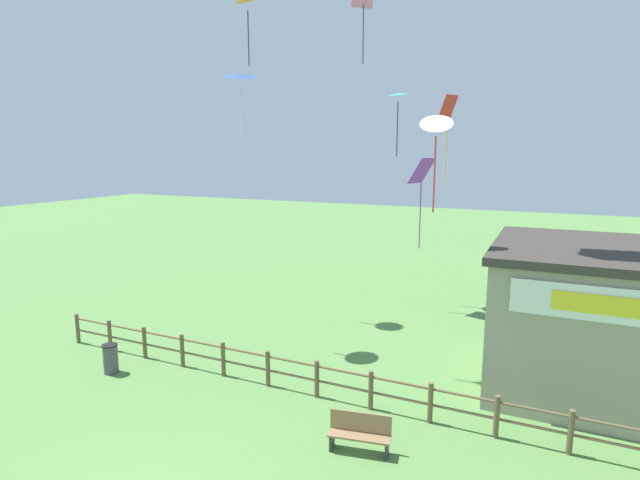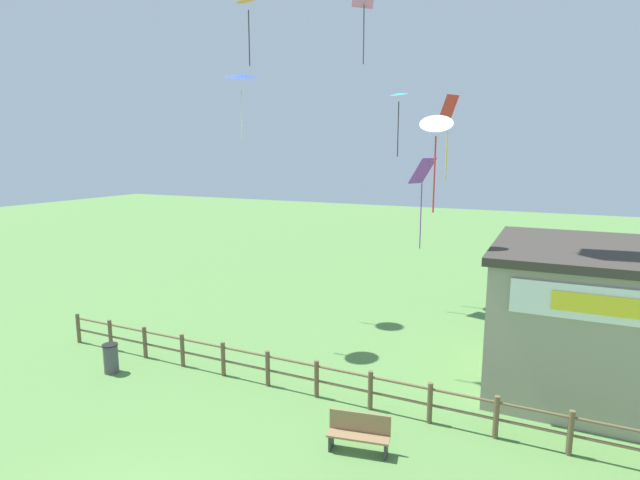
# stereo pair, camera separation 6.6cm
# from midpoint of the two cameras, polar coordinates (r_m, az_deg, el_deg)

# --- Properties ---
(wooden_fence) EXTENTS (18.56, 0.14, 1.13)m
(wooden_fence) POSITION_cam_midpoint_polar(r_m,az_deg,el_deg) (15.54, -3.37, -14.76)
(wooden_fence) COLOR brown
(wooden_fence) RESTS_ON ground_plane
(seaside_building) EXTENTS (8.25, 6.36, 4.39)m
(seaside_building) POSITION_cam_midpoint_polar(r_m,az_deg,el_deg) (17.57, 32.49, -7.91)
(seaside_building) COLOR gray
(seaside_building) RESTS_ON ground_plane
(park_bench_near_fence) EXTENTS (1.55, 0.67, 0.94)m
(park_bench_near_fence) POSITION_cam_midpoint_polar(r_m,az_deg,el_deg) (12.90, 4.41, -21.05)
(park_bench_near_fence) COLOR olive
(park_bench_near_fence) RESTS_ON ground_plane
(trash_bin) EXTENTS (0.50, 0.50, 0.97)m
(trash_bin) POSITION_cam_midpoint_polar(r_m,az_deg,el_deg) (18.11, -22.92, -12.37)
(trash_bin) COLOR #4C4C51
(trash_bin) RESTS_ON ground_plane
(kite_purple_streamer) EXTENTS (1.14, 1.23, 4.07)m
(kite_purple_streamer) POSITION_cam_midpoint_polar(r_m,az_deg,el_deg) (22.74, 11.42, 6.66)
(kite_purple_streamer) COLOR purple
(kite_blue_delta) EXTENTS (1.65, 1.65, 2.39)m
(kite_blue_delta) POSITION_cam_midpoint_polar(r_m,az_deg,el_deg) (18.81, -9.18, 17.93)
(kite_blue_delta) COLOR blue
(kite_white_delta) EXTENTS (1.12, 1.02, 2.93)m
(kite_white_delta) POSITION_cam_midpoint_polar(r_m,az_deg,el_deg) (15.21, 13.03, 12.55)
(kite_white_delta) COLOR white
(kite_red_diamond) EXTENTS (0.80, 0.98, 3.75)m
(kite_red_diamond) POSITION_cam_midpoint_polar(r_m,az_deg,el_deg) (23.47, 14.27, 13.30)
(kite_red_diamond) COLOR red
(kite_orange_delta) EXTENTS (1.52, 1.51, 2.88)m
(kite_orange_delta) POSITION_cam_midpoint_polar(r_m,az_deg,el_deg) (23.40, -8.37, 25.41)
(kite_orange_delta) COLOR orange
(kite_cyan_delta) EXTENTS (1.04, 1.03, 2.98)m
(kite_cyan_delta) POSITION_cam_midpoint_polar(r_m,az_deg,el_deg) (24.30, 8.84, 15.74)
(kite_cyan_delta) COLOR #2DB2C6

